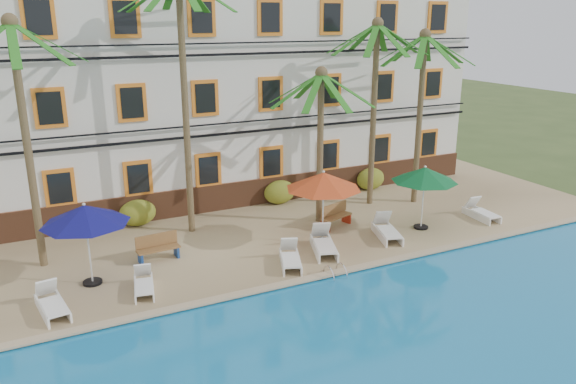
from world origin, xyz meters
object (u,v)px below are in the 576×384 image
lounger_d (324,244)px  pool_ladder (335,275)px  palm_a (22,112)px  lounger_e (387,230)px  bench_right (335,215)px  palm_d (375,88)px  lounger_f (481,212)px  palm_e (421,94)px  umbrella_green (425,175)px  bench_left (158,247)px  palm_c (321,122)px  palm_b (183,74)px  umbrella_red (323,181)px  lounger_b (144,284)px  lounger_c (290,258)px  umbrella_blue (85,215)px  lounger_a (52,303)px

lounger_d → pool_ladder: bearing=-108.4°
palm_a → lounger_e: bearing=-14.6°
pool_ladder → bench_right: bearing=59.5°
palm_d → lounger_f: 6.99m
palm_e → lounger_f: size_ratio=4.22×
umbrella_green → lounger_e: size_ratio=1.26×
lounger_e → pool_ladder: bearing=-150.4°
palm_e → bench_left: palm_e is taller
palm_c → umbrella_green: (3.32, -2.57, -1.95)m
palm_a → pool_ladder: bearing=-30.8°
palm_c → palm_d: (3.25, 1.02, 1.07)m
palm_e → palm_b: bearing=174.9°
umbrella_red → bench_right: umbrella_red is taller
umbrella_red → pool_ladder: 3.75m
lounger_f → pool_ladder: (-8.42, -2.03, -0.27)m
palm_d → lounger_d: 7.88m
palm_d → lounger_e: size_ratio=3.93×
palm_a → lounger_b: palm_a is taller
lounger_e → bench_right: (-1.17, 1.98, 0.17)m
palm_e → lounger_e: size_ratio=3.71×
palm_b → umbrella_green: (8.46, -3.82, -3.96)m
umbrella_red → lounger_e: (2.50, -0.67, -2.13)m
bench_left → pool_ladder: 6.32m
bench_left → bench_right: bearing=0.8°
lounger_c → lounger_d: bearing=17.2°
lounger_c → lounger_f: lounger_c is taller
palm_c → umbrella_blue: palm_c is taller
umbrella_green → lounger_e: bearing=-173.2°
lounger_d → bench_left: lounger_d is taller
lounger_b → lounger_e: 9.49m
palm_e → bench_left: bearing=-174.2°
lounger_a → lounger_f: bearing=1.7°
palm_c → palm_b: bearing=166.4°
lounger_a → lounger_c: 7.66m
lounger_c → pool_ladder: (0.99, -1.37, -0.28)m
lounger_f → palm_b: bearing=160.8°
palm_b → palm_e: 10.50m
lounger_b → lounger_c: size_ratio=0.89×
lounger_a → lounger_e: (12.17, 0.48, 0.02)m
lounger_d → bench_left: 5.95m
palm_c → lounger_a: size_ratio=3.35×
bench_left → bench_right: same height
umbrella_red → lounger_d: bearing=-116.4°
lounger_e → palm_e: bearing=39.5°
umbrella_blue → umbrella_green: umbrella_blue is taller
lounger_a → pool_ladder: bearing=-9.9°
palm_e → umbrella_blue: (-14.64, -2.19, -2.65)m
palm_a → palm_d: (13.97, 0.66, -0.07)m
umbrella_green → lounger_f: umbrella_green is taller
palm_d → palm_e: palm_d is taller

